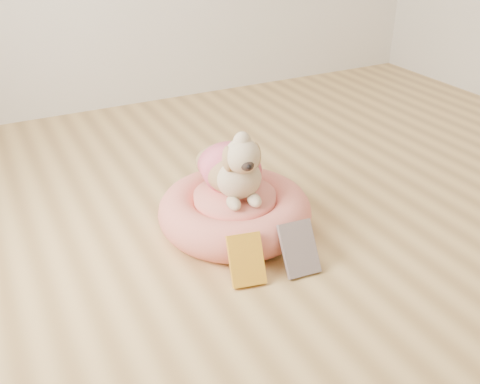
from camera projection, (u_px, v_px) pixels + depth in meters
name	position (u px, v px, depth m)	size (l,w,h in m)	color
floor	(380.00, 255.00, 2.19)	(4.50, 4.50, 0.00)	#A97F46
pet_bed	(235.00, 211.00, 2.34)	(0.67, 0.67, 0.17)	#EA725B
dog	(233.00, 156.00, 2.24)	(0.31, 0.45, 0.33)	olive
book_yellow	(246.00, 260.00, 2.02)	(0.13, 0.03, 0.20)	yellow
book_white	(299.00, 248.00, 2.07)	(0.14, 0.02, 0.21)	silver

